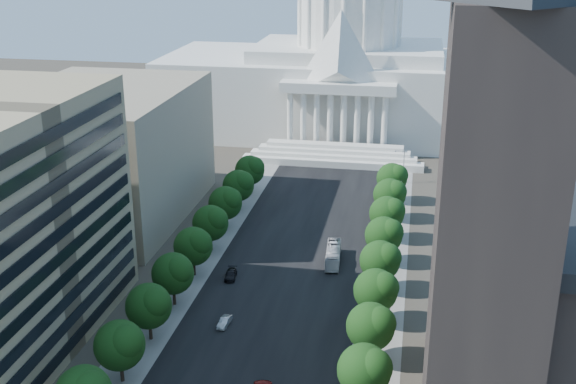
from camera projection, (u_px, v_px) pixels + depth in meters
The scene contains 29 objects.
road_asphalt at pixel (300, 245), 155.16m from camera, with size 30.00×260.00×0.01m, color black.
sidewalk_left at pixel (215, 238), 158.37m from camera, with size 8.00×260.00×0.02m, color gray.
sidewalk_right at pixel (389, 251), 151.96m from camera, with size 8.00×260.00×0.02m, color gray.
capitol at pixel (348, 72), 236.10m from camera, with size 120.00×56.00×73.00m.
office_block_left_far at pixel (104, 153), 167.39m from camera, with size 38.00×52.00×30.00m, color gray.
tree_l_c at pixel (121, 344), 105.82m from camera, with size 7.79×7.60×9.97m.
tree_l_d at pixel (150, 305), 116.92m from camera, with size 7.79×7.60×9.97m.
tree_l_e at pixel (174, 273), 128.02m from camera, with size 7.79×7.60×9.97m.
tree_l_f at pixel (194, 245), 139.12m from camera, with size 7.79×7.60×9.97m.
tree_l_g at pixel (212, 222), 150.21m from camera, with size 7.79×7.60×9.97m.
tree_l_h at pixel (227, 202), 161.31m from camera, with size 7.79×7.60×9.97m.
tree_l_i at pixel (239, 185), 172.41m from camera, with size 7.79×7.60×9.97m.
tree_l_j at pixel (251, 169), 183.51m from camera, with size 7.79×7.60×9.97m.
tree_r_c at pixel (366, 370), 99.75m from camera, with size 7.79×7.60×9.97m.
tree_r_d at pixel (373, 326), 110.85m from camera, with size 7.79×7.60×9.97m.
tree_r_e at pixel (378, 290), 121.95m from camera, with size 7.79×7.60×9.97m.
tree_r_f at pixel (382, 260), 133.04m from camera, with size 7.79×7.60×9.97m.
tree_r_g at pixel (385, 234), 144.14m from camera, with size 7.79×7.60×9.97m.
tree_r_h at pixel (388, 213), 155.24m from camera, with size 7.79×7.60×9.97m.
tree_r_i at pixel (391, 194), 166.34m from camera, with size 7.79×7.60×9.97m.
tree_r_j at pixel (393, 177), 177.43m from camera, with size 7.79×7.60×9.97m.
streetlight_b at pixel (377, 378), 98.96m from camera, with size 2.61×0.44×9.00m.
streetlight_c at pixel (387, 293), 122.08m from camera, with size 2.61×0.44×9.00m.
streetlight_d at pixel (393, 236), 145.20m from camera, with size 2.61×0.44×9.00m.
streetlight_e at pixel (398, 194), 168.32m from camera, with size 2.61×0.44×9.00m.
streetlight_f at pixel (402, 162), 191.44m from camera, with size 2.61×0.44×9.00m.
car_silver at pixel (225, 322), 123.14m from camera, with size 1.48×4.24×1.40m, color #AFB1B7.
car_dark_b at pixel (231, 275), 139.98m from camera, with size 2.07×5.08×1.47m, color black.
city_bus at pixel (333, 255), 146.52m from camera, with size 2.73×11.68×3.25m, color silver.
Camera 1 is at (22.97, -50.14, 63.59)m, focal length 45.00 mm.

